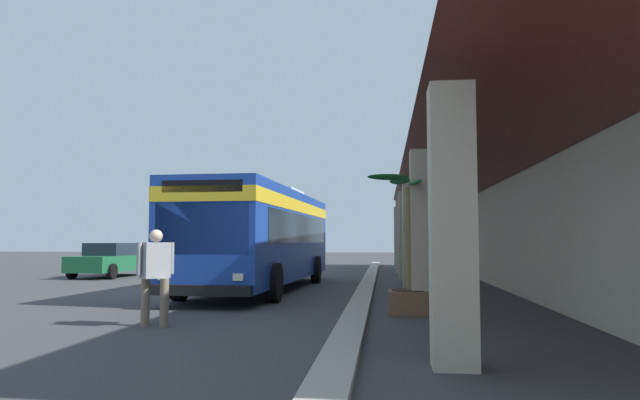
# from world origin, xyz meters

# --- Properties ---
(ground) EXTENTS (120.00, 120.00, 0.00)m
(ground) POSITION_xyz_m (0.00, 8.00, 0.00)
(ground) COLOR #38383A
(curb_strip) EXTENTS (38.10, 0.50, 0.12)m
(curb_strip) POSITION_xyz_m (-2.86, 4.89, 0.06)
(curb_strip) COLOR #9E998E
(curb_strip) RESTS_ON ground
(transit_bus) EXTENTS (11.31, 3.13, 3.34)m
(transit_bus) POSITION_xyz_m (-0.61, 1.56, 1.85)
(transit_bus) COLOR #193D9E
(transit_bus) RESTS_ON ground
(parked_sedan_green) EXTENTS (4.53, 2.26, 1.47)m
(parked_sedan_green) POSITION_xyz_m (-6.34, -6.31, 0.75)
(parked_sedan_green) COLOR #195933
(parked_sedan_green) RESTS_ON ground
(pedestrian) EXTENTS (0.54, 0.55, 1.77)m
(pedestrian) POSITION_xyz_m (7.43, 1.28, 1.01)
(pedestrian) COLOR #726651
(pedestrian) RESTS_ON ground
(potted_palm) EXTENTS (1.37, 1.65, 3.03)m
(potted_palm) POSITION_xyz_m (5.06, 6.03, 0.67)
(potted_palm) COLOR brown
(potted_palm) RESTS_ON ground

